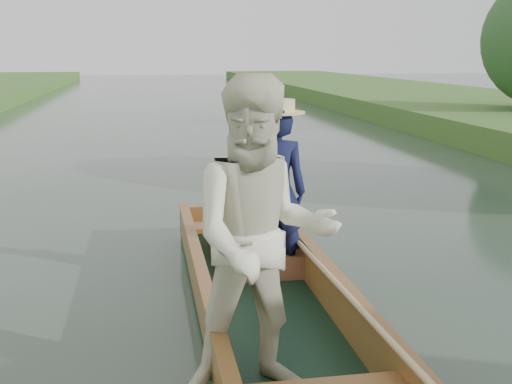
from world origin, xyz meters
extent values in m
plane|color=#283D30|center=(0.00, 0.00, 0.00)|extent=(120.00, 120.00, 0.00)
cube|color=black|center=(0.00, 0.00, 0.04)|extent=(1.10, 5.00, 0.08)
cube|color=brown|center=(-0.51, 0.00, 0.24)|extent=(0.08, 5.00, 0.32)
cube|color=brown|center=(0.51, 0.00, 0.24)|extent=(0.08, 5.00, 0.32)
cube|color=brown|center=(0.00, 2.46, 0.24)|extent=(1.10, 0.08, 0.32)
cube|color=brown|center=(-0.51, 0.00, 0.42)|extent=(0.10, 5.00, 0.04)
cube|color=brown|center=(0.51, 0.00, 0.42)|extent=(0.10, 5.00, 0.04)
cube|color=brown|center=(0.00, 1.90, 0.30)|extent=(0.94, 0.30, 0.05)
imported|color=#111436|center=(0.22, 0.88, 0.87)|extent=(0.62, 0.45, 1.59)
cylinder|color=beige|center=(0.22, 0.88, 1.63)|extent=(0.52, 0.52, 0.12)
imported|color=#E8E4C5|center=(-0.26, -1.09, 1.04)|extent=(0.93, 0.73, 1.91)
cube|color=#AC4337|center=(0.13, 1.21, 0.19)|extent=(0.85, 0.90, 0.22)
sphere|color=tan|center=(0.37, 1.11, 0.40)|extent=(0.17, 0.17, 0.17)
sphere|color=tan|center=(0.37, 1.10, 0.52)|extent=(0.13, 0.13, 0.13)
sphere|color=tan|center=(0.32, 1.10, 0.58)|extent=(0.05, 0.05, 0.05)
sphere|color=tan|center=(0.42, 1.10, 0.58)|extent=(0.05, 0.05, 0.05)
sphere|color=tan|center=(0.37, 1.05, 0.51)|extent=(0.05, 0.05, 0.05)
sphere|color=tan|center=(0.29, 1.09, 0.42)|extent=(0.06, 0.06, 0.06)
sphere|color=tan|center=(0.45, 1.09, 0.42)|extent=(0.06, 0.06, 0.06)
sphere|color=tan|center=(0.33, 1.08, 0.32)|extent=(0.07, 0.07, 0.07)
sphere|color=tan|center=(0.41, 1.08, 0.32)|extent=(0.07, 0.07, 0.07)
cylinder|color=silver|center=(-0.08, 1.90, 0.33)|extent=(0.07, 0.07, 0.01)
cylinder|color=silver|center=(-0.08, 1.90, 0.37)|extent=(0.01, 0.01, 0.08)
ellipsoid|color=silver|center=(-0.08, 1.90, 0.43)|extent=(0.09, 0.09, 0.05)
cylinder|color=tan|center=(0.43, -0.44, 0.46)|extent=(0.04, 3.86, 0.18)
camera|label=1|loc=(-0.91, -4.63, 2.10)|focal=45.00mm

